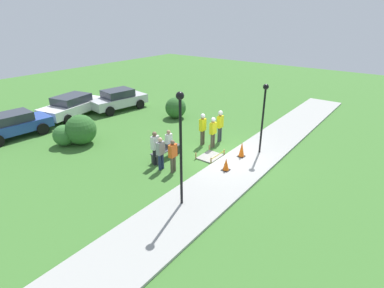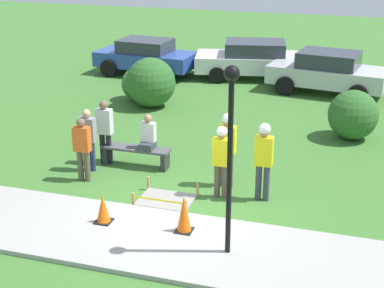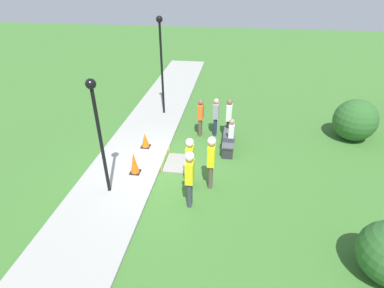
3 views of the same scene
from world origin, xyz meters
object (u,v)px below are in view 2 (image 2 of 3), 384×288
(worker_assistant, at_px, (227,143))
(bystander_in_white_shirt, at_px, (88,137))
(parked_car_blue, at_px, (146,56))
(lamppost_near, at_px, (230,133))
(parked_car_silver, at_px, (328,72))
(traffic_cone_far_patch, at_px, (184,214))
(traffic_cone_near_patch, at_px, (103,209))
(worker_trainee, at_px, (264,155))
(parked_car_white, at_px, (255,59))
(person_seated_on_bench, at_px, (148,135))
(park_bench, at_px, (136,153))
(bystander_in_gray_shirt, at_px, (105,128))
(bystander_in_orange_shirt, at_px, (82,146))
(worker_supervisor, at_px, (221,156))

(worker_assistant, bearing_deg, bystander_in_white_shirt, -177.89)
(parked_car_blue, bearing_deg, lamppost_near, -58.42)
(parked_car_silver, bearing_deg, traffic_cone_far_patch, -90.35)
(traffic_cone_far_patch, bearing_deg, parked_car_blue, 114.57)
(traffic_cone_near_patch, relative_size, worker_trainee, 0.32)
(bystander_in_white_shirt, height_order, parked_car_white, bystander_in_white_shirt)
(person_seated_on_bench, bearing_deg, parked_car_silver, 65.92)
(worker_assistant, distance_m, parked_car_blue, 11.17)
(park_bench, height_order, parked_car_blue, parked_car_blue)
(traffic_cone_far_patch, distance_m, person_seated_on_bench, 3.69)
(bystander_in_gray_shirt, height_order, bystander_in_white_shirt, bystander_in_gray_shirt)
(parked_car_silver, xyz_separation_m, parked_car_blue, (-7.34, 0.65, -0.03))
(traffic_cone_far_patch, bearing_deg, bystander_in_orange_shirt, 149.74)
(person_seated_on_bench, bearing_deg, traffic_cone_far_patch, -57.79)
(traffic_cone_far_patch, distance_m, parked_car_silver, 11.63)
(traffic_cone_far_patch, xyz_separation_m, worker_trainee, (1.19, 2.06, 0.62))
(traffic_cone_far_patch, xyz_separation_m, parked_car_silver, (1.79, 11.49, 0.31))
(worker_trainee, bearing_deg, traffic_cone_far_patch, -120.05)
(worker_assistant, xyz_separation_m, lamppost_near, (0.79, -3.09, 1.39))
(traffic_cone_far_patch, distance_m, lamppost_near, 2.30)
(traffic_cone_far_patch, relative_size, parked_car_blue, 0.19)
(worker_supervisor, distance_m, parked_car_silver, 9.69)
(bystander_in_orange_shirt, xyz_separation_m, bystander_in_gray_shirt, (0.05, 1.15, 0.07))
(bystander_in_gray_shirt, height_order, parked_car_silver, bystander_in_gray_shirt)
(bystander_in_white_shirt, relative_size, parked_car_blue, 0.39)
(bystander_in_orange_shirt, xyz_separation_m, parked_car_white, (1.97, 11.05, -0.13))
(bystander_in_gray_shirt, bearing_deg, parked_car_white, 79.05)
(worker_assistant, distance_m, parked_car_silver, 9.05)
(bystander_in_white_shirt, xyz_separation_m, parked_car_silver, (5.10, 9.04, -0.11))
(parked_car_silver, bearing_deg, parked_car_blue, -176.52)
(lamppost_near, bearing_deg, worker_assistant, 104.39)
(lamppost_near, bearing_deg, traffic_cone_far_patch, 153.52)
(worker_trainee, bearing_deg, worker_assistant, 151.65)
(worker_assistant, relative_size, bystander_in_gray_shirt, 1.06)
(bystander_in_gray_shirt, distance_m, parked_car_white, 10.08)
(parked_car_blue, bearing_deg, parked_car_white, 13.87)
(lamppost_near, bearing_deg, worker_trainee, 86.28)
(person_seated_on_bench, relative_size, worker_supervisor, 0.52)
(traffic_cone_near_patch, bearing_deg, bystander_in_white_shirt, 121.73)
(traffic_cone_far_patch, xyz_separation_m, worker_supervisor, (0.27, 1.92, 0.53))
(traffic_cone_far_patch, relative_size, bystander_in_white_shirt, 0.48)
(bystander_in_orange_shirt, height_order, bystander_in_white_shirt, bystander_in_white_shirt)
(traffic_cone_near_patch, height_order, worker_trainee, worker_trainee)
(park_bench, xyz_separation_m, person_seated_on_bench, (0.33, 0.05, 0.50))
(park_bench, distance_m, parked_car_silver, 9.38)
(worker_supervisor, height_order, worker_assistant, worker_assistant)
(park_bench, bearing_deg, parked_car_blue, 109.75)
(person_seated_on_bench, relative_size, bystander_in_gray_shirt, 0.52)
(person_seated_on_bench, xyz_separation_m, worker_assistant, (2.19, -0.52, 0.23))
(bystander_in_white_shirt, xyz_separation_m, parked_car_white, (2.12, 10.43, -0.14))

